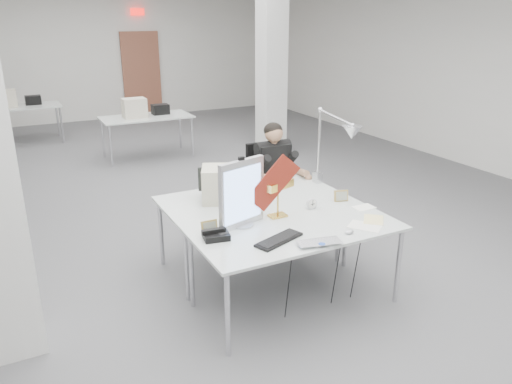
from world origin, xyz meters
TOP-DOWN VIEW (x-y plane):
  - room_shell at (0.04, 0.13)m, footprint 10.04×14.04m
  - desk_main at (0.00, -2.50)m, footprint 1.80×0.90m
  - desk_second at (0.00, -1.60)m, footprint 1.80×0.90m
  - bg_desk_a at (0.20, 3.00)m, footprint 1.60×0.80m
  - bg_desk_b at (-1.80, 5.20)m, footprint 1.60×0.80m
  - office_chair at (0.60, -0.95)m, footprint 0.59×0.59m
  - seated_person at (0.60, -1.00)m, footprint 0.54×0.66m
  - monitor at (-0.40, -2.23)m, footprint 0.47×0.18m
  - pennant at (-0.11, -2.26)m, footprint 0.46×0.15m
  - keyboard at (-0.27, -2.66)m, footprint 0.47×0.29m
  - laptop at (-0.02, -2.91)m, footprint 0.40×0.31m
  - mouse at (0.33, -2.80)m, footprint 0.10×0.07m
  - bankers_lamp at (-0.02, -2.20)m, footprint 0.29×0.19m
  - desk_phone at (-0.71, -2.37)m, footprint 0.24×0.22m
  - picture_frame_left at (-0.71, -2.25)m, footprint 0.14×0.04m
  - picture_frame_right at (0.73, -2.14)m, footprint 0.15×0.08m
  - desk_clock at (0.36, -2.17)m, footprint 0.11×0.04m
  - paper_stack_a at (0.54, -2.74)m, footprint 0.32×0.33m
  - paper_stack_b at (0.70, -2.67)m, footprint 0.28×0.29m
  - paper_stack_c at (0.82, -2.38)m, footprint 0.20×0.14m
  - beige_monitor at (-0.31, -1.58)m, footprint 0.47×0.46m
  - architect_lamp at (0.85, -1.79)m, footprint 0.42×0.73m

SIDE VIEW (x-z plane):
  - office_chair at x=0.60m, z-range 0.00..1.17m
  - desk_main at x=0.00m, z-range 0.73..0.75m
  - desk_second at x=0.00m, z-range 0.73..0.75m
  - bg_desk_a at x=0.20m, z-range 0.73..0.75m
  - bg_desk_b at x=-1.80m, z-range 0.73..0.75m
  - paper_stack_a at x=0.54m, z-range 0.76..0.76m
  - paper_stack_c at x=0.82m, z-range 0.76..0.76m
  - paper_stack_b at x=0.70m, z-range 0.76..0.76m
  - keyboard at x=-0.27m, z-range 0.76..0.78m
  - laptop at x=-0.02m, z-range 0.76..0.78m
  - mouse at x=0.33m, z-range 0.76..0.79m
  - desk_phone at x=-0.71m, z-range 0.76..0.81m
  - desk_clock at x=0.36m, z-range 0.75..0.86m
  - picture_frame_left at x=-0.71m, z-range 0.75..0.87m
  - picture_frame_right at x=0.73m, z-range 0.75..0.87m
  - seated_person at x=0.60m, z-range 0.42..1.38m
  - bankers_lamp at x=-0.02m, z-range 0.76..1.06m
  - beige_monitor at x=-0.31m, z-range 0.76..1.10m
  - monitor at x=-0.40m, z-range 0.75..1.35m
  - pennant at x=-0.11m, z-range 0.85..1.37m
  - architect_lamp at x=0.85m, z-range 0.75..1.64m
  - room_shell at x=0.04m, z-range 0.07..3.31m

